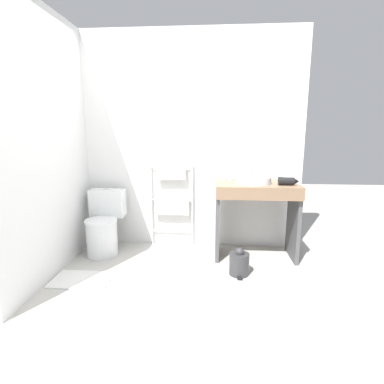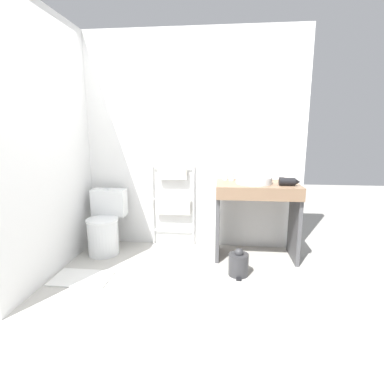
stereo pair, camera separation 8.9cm
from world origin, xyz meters
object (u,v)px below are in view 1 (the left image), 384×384
towel_radiator (172,196)px  cup_near_wall (224,176)px  hair_dryer (287,181)px  toilet (104,226)px  trash_bin (239,263)px  cup_near_edge (230,176)px  sink_basin (253,180)px

towel_radiator → cup_near_wall: (0.64, -0.05, 0.27)m
towel_radiator → hair_dryer: (1.30, -0.35, 0.26)m
toilet → hair_dryer: (2.06, -0.07, 0.57)m
trash_bin → cup_near_edge: bearing=96.7°
sink_basin → hair_dryer: 0.36m
toilet → cup_near_edge: size_ratio=7.57×
cup_near_wall → trash_bin: bearing=-77.8°
toilet → cup_near_wall: cup_near_wall is taller
cup_near_edge → towel_radiator: bearing=172.4°
towel_radiator → trash_bin: towel_radiator is taller
towel_radiator → hair_dryer: size_ratio=4.78×
sink_basin → trash_bin: sink_basin is taller
towel_radiator → cup_near_wall: size_ratio=11.04×
cup_near_wall → hair_dryer: 0.73m
sink_basin → cup_near_edge: 0.30m
sink_basin → trash_bin: (-0.16, -0.47, -0.78)m
sink_basin → hair_dryer: hair_dryer is taller
sink_basin → cup_near_wall: size_ratio=4.17×
toilet → sink_basin: 1.81m
hair_dryer → sink_basin: bearing=165.9°
cup_near_wall → trash_bin: size_ratio=0.33×
toilet → trash_bin: bearing=-16.1°
trash_bin → towel_radiator: bearing=136.8°
toilet → trash_bin: size_ratio=2.60×
sink_basin → cup_near_edge: size_ratio=3.99×
towel_radiator → trash_bin: bearing=-43.2°
hair_dryer → trash_bin: bearing=-143.4°
towel_radiator → trash_bin: size_ratio=3.64×
towel_radiator → hair_dryer: 1.37m
sink_basin → hair_dryer: size_ratio=1.81×
sink_basin → cup_near_wall: cup_near_wall is taller
cup_near_wall → trash_bin: 1.05m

